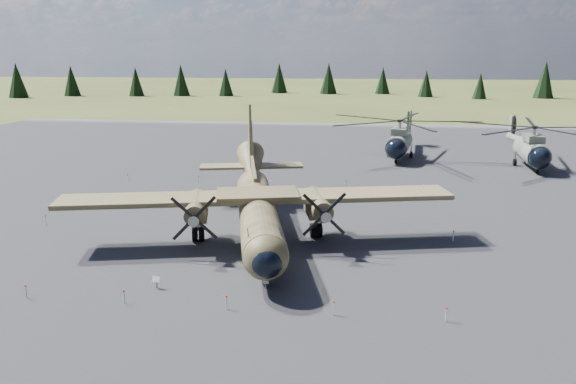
# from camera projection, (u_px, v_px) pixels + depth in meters

# --- Properties ---
(ground) EXTENTS (500.00, 500.00, 0.00)m
(ground) POSITION_uv_depth(u_px,v_px,m) (241.00, 233.00, 44.73)
(ground) COLOR #5B652D
(ground) RESTS_ON ground
(apron) EXTENTS (120.00, 120.00, 0.04)m
(apron) POSITION_uv_depth(u_px,v_px,m) (262.00, 200.00, 54.35)
(apron) COLOR #5A5A5F
(apron) RESTS_ON ground
(transport_plane) EXTENTS (29.24, 26.22, 9.67)m
(transport_plane) POSITION_uv_depth(u_px,v_px,m) (257.00, 202.00, 43.13)
(transport_plane) COLOR #434324
(transport_plane) RESTS_ON ground
(helicopter_near) EXTENTS (24.20, 26.10, 5.33)m
(helicopter_near) POSITION_uv_depth(u_px,v_px,m) (400.00, 131.00, 74.08)
(helicopter_near) COLOR gray
(helicopter_near) RESTS_ON ground
(helicopter_mid) EXTENTS (21.59, 24.86, 5.26)m
(helicopter_mid) POSITION_uv_depth(u_px,v_px,m) (532.00, 138.00, 68.36)
(helicopter_mid) COLOR gray
(helicopter_mid) RESTS_ON ground
(info_placard_left) EXTENTS (0.53, 0.29, 0.79)m
(info_placard_left) POSITION_uv_depth(u_px,v_px,m) (156.00, 280.00, 34.15)
(info_placard_left) COLOR gray
(info_placard_left) RESTS_ON ground
(info_placard_right) EXTENTS (0.43, 0.27, 0.64)m
(info_placard_right) POSITION_uv_depth(u_px,v_px,m) (265.00, 283.00, 34.06)
(info_placard_right) COLOR gray
(info_placard_right) RESTS_ON ground
(barrier_fence) EXTENTS (33.12, 29.62, 0.85)m
(barrier_fence) POSITION_uv_depth(u_px,v_px,m) (235.00, 227.00, 44.59)
(barrier_fence) COLOR white
(barrier_fence) RESTS_ON ground
(treeline) EXTENTS (301.59, 305.22, 11.00)m
(treeline) POSITION_uv_depth(u_px,v_px,m) (364.00, 175.00, 43.24)
(treeline) COLOR black
(treeline) RESTS_ON ground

